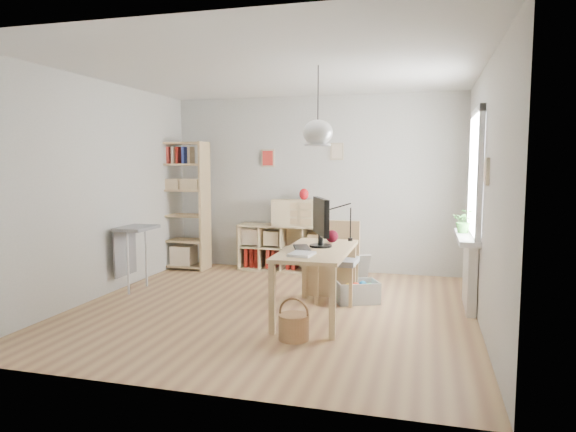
% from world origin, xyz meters
% --- Properties ---
extents(ground, '(4.50, 4.50, 0.00)m').
position_xyz_m(ground, '(0.00, 0.00, 0.00)').
color(ground, tan).
rests_on(ground, ground).
extents(room_shell, '(4.50, 4.50, 4.50)m').
position_xyz_m(room_shell, '(0.55, -0.15, 2.00)').
color(room_shell, silver).
rests_on(room_shell, ground).
extents(window_unit, '(0.07, 1.16, 1.46)m').
position_xyz_m(window_unit, '(2.23, 0.60, 1.55)').
color(window_unit, white).
rests_on(window_unit, ground).
extents(radiator, '(0.10, 0.80, 0.80)m').
position_xyz_m(radiator, '(2.19, 0.60, 0.40)').
color(radiator, white).
rests_on(radiator, ground).
extents(windowsill, '(0.22, 1.20, 0.06)m').
position_xyz_m(windowsill, '(2.14, 0.60, 0.83)').
color(windowsill, white).
rests_on(windowsill, radiator).
extents(desk, '(0.70, 1.50, 0.75)m').
position_xyz_m(desk, '(0.55, -0.15, 0.66)').
color(desk, tan).
rests_on(desk, ground).
extents(cube_shelf, '(1.40, 0.38, 0.72)m').
position_xyz_m(cube_shelf, '(-0.47, 2.08, 0.30)').
color(cube_shelf, tan).
rests_on(cube_shelf, ground).
extents(tall_bookshelf, '(0.80, 0.38, 2.00)m').
position_xyz_m(tall_bookshelf, '(-2.04, 1.80, 1.09)').
color(tall_bookshelf, tan).
rests_on(tall_bookshelf, ground).
extents(side_table, '(0.40, 0.55, 0.85)m').
position_xyz_m(side_table, '(-2.04, 0.35, 0.67)').
color(side_table, '#959598').
rests_on(side_table, ground).
extents(chair, '(0.49, 0.49, 0.97)m').
position_xyz_m(chair, '(0.67, 0.54, 0.55)').
color(chair, '#959598').
rests_on(chair, ground).
extents(wicker_basket, '(0.30, 0.29, 0.41)m').
position_xyz_m(wicker_basket, '(0.49, -0.95, 0.13)').
color(wicker_basket, '#8F6240').
rests_on(wicker_basket, ground).
extents(storage_chest, '(0.69, 0.72, 0.53)m').
position_xyz_m(storage_chest, '(0.89, 0.58, 0.17)').
color(storage_chest, silver).
rests_on(storage_chest, ground).
extents(monitor, '(0.30, 0.59, 0.54)m').
position_xyz_m(monitor, '(0.56, -0.02, 1.06)').
color(monitor, black).
rests_on(monitor, desk).
extents(keyboard, '(0.28, 0.44, 0.02)m').
position_xyz_m(keyboard, '(0.39, -0.21, 0.76)').
color(keyboard, black).
rests_on(keyboard, desk).
extents(task_lamp, '(0.40, 0.15, 0.43)m').
position_xyz_m(task_lamp, '(0.62, 0.44, 1.04)').
color(task_lamp, black).
rests_on(task_lamp, desk).
extents(yarn_ball, '(0.15, 0.15, 0.15)m').
position_xyz_m(yarn_ball, '(0.63, 0.32, 0.82)').
color(yarn_ball, '#450918').
rests_on(yarn_ball, desk).
extents(paper_tray, '(0.25, 0.30, 0.03)m').
position_xyz_m(paper_tray, '(0.48, -0.58, 0.76)').
color(paper_tray, white).
rests_on(paper_tray, desk).
extents(drawer_chest, '(0.75, 0.46, 0.40)m').
position_xyz_m(drawer_chest, '(-0.27, 2.04, 0.92)').
color(drawer_chest, tan).
rests_on(drawer_chest, cube_shelf).
extents(red_vase, '(0.14, 0.14, 0.17)m').
position_xyz_m(red_vase, '(-0.12, 2.04, 1.20)').
color(red_vase, '#AD0E15').
rests_on(red_vase, drawer_chest).
extents(potted_plant, '(0.29, 0.26, 0.28)m').
position_xyz_m(potted_plant, '(2.12, 0.75, 1.00)').
color(potted_plant, '#32712A').
rests_on(potted_plant, windowsill).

